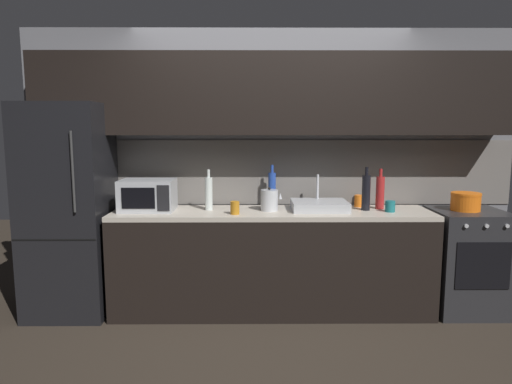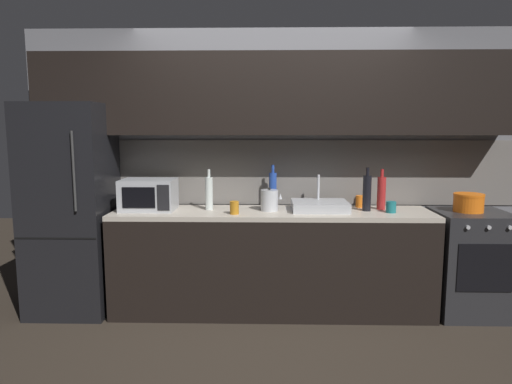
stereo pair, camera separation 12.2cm
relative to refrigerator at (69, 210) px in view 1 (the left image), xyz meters
name	(u,v)px [view 1 (the left image)]	position (x,y,z in m)	size (l,w,h in m)	color
ground_plane	(277,360)	(1.76, -0.90, -0.91)	(10.00, 10.00, 0.00)	#2D261E
back_wall	(271,135)	(1.76, 0.30, 0.64)	(4.49, 0.44, 2.50)	slate
counter_run	(272,261)	(1.76, 0.00, -0.46)	(2.75, 0.60, 0.90)	black
refrigerator	(69,210)	(0.00, 0.00, 0.00)	(0.68, 0.69, 1.82)	black
oven_range	(466,261)	(3.47, 0.00, -0.46)	(0.60, 0.62, 0.90)	#232326
microwave	(148,195)	(0.68, 0.02, 0.13)	(0.46, 0.35, 0.27)	#A8AAAF
sink_basin	(319,205)	(2.17, 0.03, 0.03)	(0.48, 0.38, 0.30)	#ADAFB5
kettle	(269,200)	(1.73, 0.01, 0.08)	(0.19, 0.15, 0.21)	#B7BABF
wine_bottle_blue	(272,189)	(1.76, 0.22, 0.15)	(0.07, 0.07, 0.38)	#234299
wine_bottle_clear	(209,193)	(1.20, 0.04, 0.14)	(0.07, 0.07, 0.36)	silver
wine_bottle_red	(380,192)	(2.71, 0.09, 0.14)	(0.07, 0.07, 0.36)	#A82323
wine_bottle_dark	(366,192)	(2.57, 0.02, 0.15)	(0.07, 0.07, 0.38)	black
mug_teal	(390,206)	(2.76, -0.06, 0.04)	(0.08, 0.08, 0.09)	#19666B
mug_amber	(235,208)	(1.44, -0.16, 0.05)	(0.07, 0.07, 0.11)	#B27019
mug_orange	(359,201)	(2.55, 0.20, 0.04)	(0.08, 0.08, 0.11)	orange
cooking_pot	(466,202)	(3.44, 0.00, 0.07)	(0.25, 0.25, 0.16)	orange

